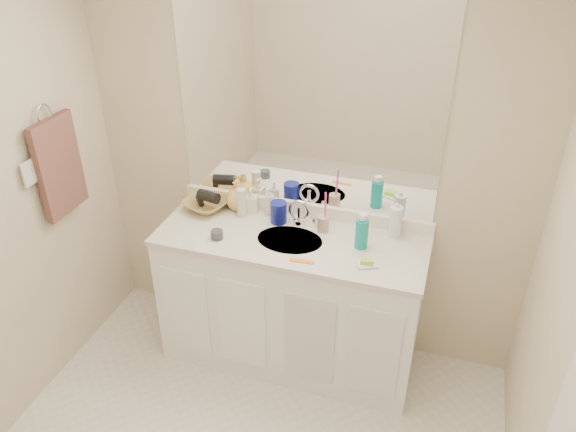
% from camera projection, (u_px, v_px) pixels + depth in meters
% --- Properties ---
extents(wall_back, '(2.60, 0.02, 2.40)m').
position_uv_depth(wall_back, '(305.00, 165.00, 3.19)').
color(wall_back, beige).
rests_on(wall_back, floor).
extents(vanity_cabinet, '(1.50, 0.55, 0.85)m').
position_uv_depth(vanity_cabinet, '(291.00, 301.00, 3.36)').
color(vanity_cabinet, white).
rests_on(vanity_cabinet, floor).
extents(countertop, '(1.52, 0.57, 0.03)m').
position_uv_depth(countertop, '(291.00, 240.00, 3.13)').
color(countertop, silver).
rests_on(countertop, vanity_cabinet).
extents(backsplash, '(1.52, 0.03, 0.08)m').
position_uv_depth(backsplash, '(304.00, 209.00, 3.32)').
color(backsplash, white).
rests_on(backsplash, countertop).
extents(sink_basin, '(0.37, 0.37, 0.02)m').
position_uv_depth(sink_basin, '(290.00, 241.00, 3.12)').
color(sink_basin, beige).
rests_on(sink_basin, countertop).
extents(faucet, '(0.02, 0.02, 0.11)m').
position_uv_depth(faucet, '(299.00, 215.00, 3.23)').
color(faucet, silver).
rests_on(faucet, countertop).
extents(mirror, '(1.48, 0.01, 1.20)m').
position_uv_depth(mirror, '(306.00, 105.00, 3.00)').
color(mirror, white).
rests_on(mirror, wall_back).
extents(blue_mug, '(0.12, 0.12, 0.13)m').
position_uv_depth(blue_mug, '(279.00, 212.00, 3.24)').
color(blue_mug, navy).
rests_on(blue_mug, countertop).
extents(tan_cup, '(0.08, 0.08, 0.09)m').
position_uv_depth(tan_cup, '(323.00, 224.00, 3.17)').
color(tan_cup, tan).
rests_on(tan_cup, countertop).
extents(toothbrush, '(0.02, 0.04, 0.21)m').
position_uv_depth(toothbrush, '(325.00, 208.00, 3.11)').
color(toothbrush, '#F540AA').
rests_on(toothbrush, tan_cup).
extents(mouthwash_bottle, '(0.09, 0.09, 0.17)m').
position_uv_depth(mouthwash_bottle, '(362.00, 234.00, 3.01)').
color(mouthwash_bottle, '#0C918F').
rests_on(mouthwash_bottle, countertop).
extents(clear_pump_bottle, '(0.09, 0.09, 0.19)m').
position_uv_depth(clear_pump_bottle, '(395.00, 222.00, 3.09)').
color(clear_pump_bottle, white).
rests_on(clear_pump_bottle, countertop).
extents(soap_dish, '(0.13, 0.12, 0.01)m').
position_uv_depth(soap_dish, '(367.00, 264.00, 2.90)').
color(soap_dish, white).
rests_on(soap_dish, countertop).
extents(green_soap, '(0.07, 0.06, 0.02)m').
position_uv_depth(green_soap, '(367.00, 261.00, 2.90)').
color(green_soap, '#A8E237').
rests_on(green_soap, soap_dish).
extents(orange_comb, '(0.13, 0.04, 0.01)m').
position_uv_depth(orange_comb, '(302.00, 261.00, 2.93)').
color(orange_comb, orange).
rests_on(orange_comb, countertop).
extents(dark_jar, '(0.09, 0.09, 0.05)m').
position_uv_depth(dark_jar, '(217.00, 235.00, 3.11)').
color(dark_jar, '#383A40').
rests_on(dark_jar, countertop).
extents(extra_white_bottle, '(0.06, 0.06, 0.18)m').
position_uv_depth(extra_white_bottle, '(242.00, 203.00, 3.29)').
color(extra_white_bottle, silver).
rests_on(extra_white_bottle, countertop).
extents(soap_bottle_white, '(0.09, 0.09, 0.17)m').
position_uv_depth(soap_bottle_white, '(270.00, 201.00, 3.32)').
color(soap_bottle_white, silver).
rests_on(soap_bottle_white, countertop).
extents(soap_bottle_cream, '(0.08, 0.09, 0.16)m').
position_uv_depth(soap_bottle_cream, '(251.00, 200.00, 3.34)').
color(soap_bottle_cream, '#F7F2C9').
rests_on(soap_bottle_cream, countertop).
extents(soap_bottle_yellow, '(0.19, 0.19, 0.19)m').
position_uv_depth(soap_bottle_yellow, '(238.00, 195.00, 3.36)').
color(soap_bottle_yellow, '#E6C259').
rests_on(soap_bottle_yellow, countertop).
extents(wicker_basket, '(0.32, 0.32, 0.06)m').
position_uv_depth(wicker_basket, '(206.00, 204.00, 3.39)').
color(wicker_basket, '#9E7940').
rests_on(wicker_basket, countertop).
extents(hair_dryer, '(0.14, 0.09, 0.07)m').
position_uv_depth(hair_dryer, '(209.00, 196.00, 3.35)').
color(hair_dryer, black).
rests_on(hair_dryer, wicker_basket).
extents(towel_ring, '(0.01, 0.11, 0.11)m').
position_uv_depth(towel_ring, '(44.00, 114.00, 2.91)').
color(towel_ring, silver).
rests_on(towel_ring, wall_left).
extents(hand_towel, '(0.04, 0.32, 0.55)m').
position_uv_depth(hand_towel, '(59.00, 167.00, 3.06)').
color(hand_towel, '#492C27').
rests_on(hand_towel, towel_ring).
extents(switch_plate, '(0.01, 0.08, 0.13)m').
position_uv_depth(switch_plate, '(29.00, 173.00, 2.88)').
color(switch_plate, silver).
rests_on(switch_plate, wall_left).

